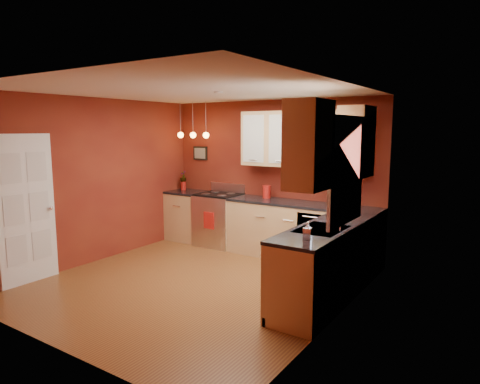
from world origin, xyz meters
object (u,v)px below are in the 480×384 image
Objects in this scene: gas_range at (219,219)px; soap_pump at (308,231)px; sink at (322,231)px; coffee_maker at (335,197)px; red_canister at (267,192)px.

soap_pump is at bearing -37.31° from gas_range.
sink is 0.57m from soap_pump.
coffee_maker is (-0.44, 1.58, 0.15)m from sink.
gas_range is at bearing 150.22° from sink.
red_canister reaches higher than gas_range.
coffee_maker is 1.48× the size of soap_pump.
red_canister is 1.24m from coffee_maker.
gas_range is 1.59× the size of sink.
sink and coffee_maker have the same top height.
red_canister is (0.94, 0.12, 0.57)m from gas_range.
red_canister is at bearing 136.14° from sink.
soap_pump is (1.75, -2.17, -0.01)m from red_canister.
coffee_maker reaches higher than gas_range.
coffee_maker is at bearing 2.07° from gas_range.
gas_range is 1.10m from red_canister.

